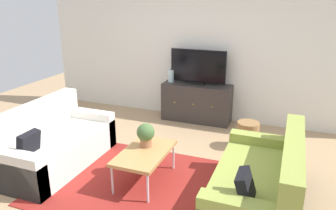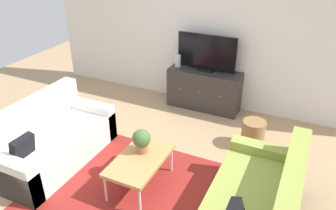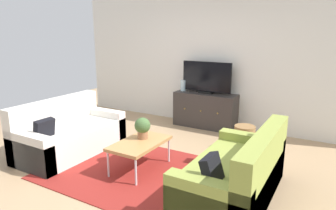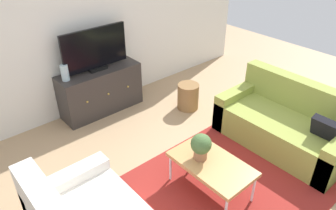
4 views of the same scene
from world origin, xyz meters
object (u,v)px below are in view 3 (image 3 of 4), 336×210
Objects in this scene: couch_right_side at (239,177)px; coffee_table at (140,144)px; flat_screen_tv at (207,78)px; glass_vase at (183,85)px; potted_plant at (142,127)px; tv_console at (205,110)px; wicker_basket at (244,138)px; couch_left_side at (67,135)px.

couch_right_side reaches higher than coffee_table.
glass_vase is (-0.52, -0.02, -0.20)m from flat_screen_tv.
potted_plant is at bearing 173.03° from couch_right_side.
tv_console is at bearing 89.11° from potted_plant.
flat_screen_tv is at bearing 90.00° from tv_console.
wicker_basket is (1.08, -0.88, -0.81)m from flat_screen_tv.
potted_plant reaches higher than coffee_table.
coffee_table is 2.95× the size of potted_plant.
coffee_table is 2.32m from tv_console.
couch_right_side is 5.52× the size of potted_plant.
flat_screen_tv is at bearing 90.23° from coffee_table.
potted_plant is 1.35× the size of glass_vase.
couch_left_side is 1.87× the size of coffee_table.
couch_right_side is 3.14m from glass_vase.
couch_left_side is at bearing -172.38° from potted_plant.
couch_right_side is 1.67× the size of flat_screen_tv.
flat_screen_tv is (-0.01, 2.34, 0.63)m from coffee_table.
tv_console is (1.41, 2.37, 0.07)m from couch_left_side.
glass_vase is at bearing 69.48° from couch_left_side.
wicker_basket is at bearing -39.11° from flat_screen_tv.
wicker_basket is at bearing 50.18° from potted_plant.
couch_right_side reaches higher than tv_console.
couch_right_side is at bearing -58.26° from tv_console.
flat_screen_tv is at bearing 121.52° from couch_right_side.
glass_vase is (0.89, 2.37, 0.54)m from couch_left_side.
couch_right_side is (2.88, 0.00, 0.00)m from couch_left_side.
tv_console is (0.03, 2.19, -0.24)m from potted_plant.
tv_console is at bearing 141.53° from wicker_basket.
coffee_table is 0.25m from potted_plant.
wicker_basket is at bearing -28.21° from glass_vase.
potted_plant reaches higher than wicker_basket.
wicker_basket is (1.08, -0.86, -0.14)m from tv_console.
tv_console is (-0.01, 2.32, -0.04)m from coffee_table.
glass_vase is at bearing 129.92° from couch_right_side.
coffee_table is 1.82m from wicker_basket.
couch_left_side is 2.59m from glass_vase.
coffee_table is (1.42, 0.05, 0.11)m from couch_left_side.
flat_screen_tv reaches higher than coffee_table.
coffee_table is 3.97× the size of glass_vase.
couch_right_side is 4.08× the size of wicker_basket.
glass_vase is (-0.53, 2.32, 0.43)m from coffee_table.
coffee_table is 2.43m from flat_screen_tv.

